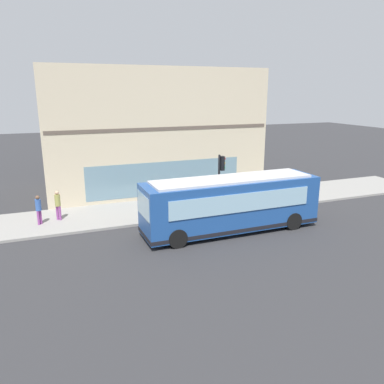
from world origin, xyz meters
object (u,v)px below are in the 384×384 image
pedestrian_near_hydrant (271,183)px  pedestrian_near_building_entrance (58,203)px  fire_hydrant (193,208)px  traffic_light_near_corner (221,172)px  pedestrian_by_light_pole (38,208)px  city_bus_nearside (231,204)px  pedestrian_walking_along_curb (192,189)px  newspaper_vending_box (249,189)px

pedestrian_near_hydrant → pedestrian_near_building_entrance: 14.98m
fire_hydrant → pedestrian_near_building_entrance: (1.82, 7.97, 0.68)m
traffic_light_near_corner → pedestrian_near_hydrant: bearing=-66.2°
pedestrian_by_light_pole → pedestrian_near_building_entrance: (0.43, -1.07, 0.05)m
fire_hydrant → pedestrian_near_hydrant: (2.11, -7.01, 0.56)m
pedestrian_by_light_pole → city_bus_nearside: bearing=-114.6°
pedestrian_by_light_pole → pedestrian_near_building_entrance: bearing=-68.1°
fire_hydrant → pedestrian_by_light_pole: size_ratio=0.43×
traffic_light_near_corner → pedestrian_by_light_pole: bearing=81.7°
city_bus_nearside → pedestrian_by_light_pole: city_bus_nearside is taller
pedestrian_near_hydrant → pedestrian_walking_along_curb: size_ratio=0.90×
newspaper_vending_box → traffic_light_near_corner: bearing=127.2°
city_bus_nearside → traffic_light_near_corner: traffic_light_near_corner is taller
traffic_light_near_corner → pedestrian_by_light_pole: 11.06m
city_bus_nearside → pedestrian_near_hydrant: (5.32, -6.02, -0.48)m
traffic_light_near_corner → pedestrian_by_light_pole: size_ratio=2.13×
pedestrian_near_building_entrance → fire_hydrant: bearing=-102.9°
city_bus_nearside → traffic_light_near_corner: bearing=-14.8°
city_bus_nearside → newspaper_vending_box: city_bus_nearside is taller
city_bus_nearside → pedestrian_walking_along_curb: 5.43m
fire_hydrant → pedestrian_walking_along_curb: 2.42m
pedestrian_near_hydrant → pedestrian_by_light_pole: bearing=92.6°
traffic_light_near_corner → pedestrian_by_light_pole: traffic_light_near_corner is taller
fire_hydrant → city_bus_nearside: bearing=-162.9°
city_bus_nearside → pedestrian_near_building_entrance: size_ratio=5.59×
pedestrian_by_light_pole → pedestrian_walking_along_curb: bearing=-85.3°
fire_hydrant → pedestrian_near_building_entrance: size_ratio=0.41×
traffic_light_near_corner → pedestrian_near_building_entrance: bearing=78.3°
fire_hydrant → pedestrian_by_light_pole: (1.39, 9.04, 0.64)m
fire_hydrant → pedestrian_by_light_pole: bearing=81.3°
pedestrian_by_light_pole → newspaper_vending_box: pedestrian_by_light_pole is taller
traffic_light_near_corner → newspaper_vending_box: 5.13m
pedestrian_walking_along_curb → newspaper_vending_box: size_ratio=1.99×
pedestrian_near_hydrant → pedestrian_walking_along_curb: (0.09, 6.25, 0.12)m
traffic_light_near_corner → newspaper_vending_box: bearing=-52.8°
pedestrian_by_light_pole → pedestrian_walking_along_curb: (0.81, -9.80, 0.04)m
pedestrian_near_hydrant → pedestrian_near_building_entrance: (-0.28, 14.98, 0.12)m
newspaper_vending_box → fire_hydrant: bearing=115.5°
pedestrian_near_building_entrance → pedestrian_walking_along_curb: pedestrian_near_building_entrance is taller
pedestrian_near_hydrant → newspaper_vending_box: 1.66m
city_bus_nearside → pedestrian_by_light_pole: size_ratio=5.81×
traffic_light_near_corner → fire_hydrant: bearing=83.6°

